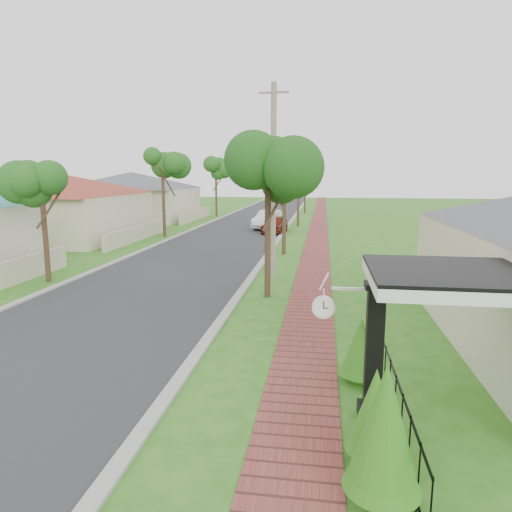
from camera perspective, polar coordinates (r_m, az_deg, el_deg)
The scene contains 16 objects.
ground at distance 10.48m, azimuth -12.95°, elevation -14.59°, with size 160.00×160.00×0.00m, color #2D6718.
road at distance 29.90m, azimuth -4.47°, elevation 1.76°, with size 7.00×120.00×0.02m, color #28282B.
kerb_right at distance 29.31m, azimuth 2.51°, elevation 1.61°, with size 0.30×120.00×0.10m, color #9E9E99.
kerb_left at distance 30.91m, azimuth -11.09°, elevation 1.88°, with size 0.30×120.00×0.10m, color #9E9E99.
sidewalk at distance 29.16m, azimuth 7.60°, elevation 1.49°, with size 1.50×120.00×0.03m, color brown.
porch_post at distance 8.53m, azimuth 14.48°, elevation -12.38°, with size 0.48×0.48×2.52m.
picket_fence at distance 9.71m, azimuth 15.81°, elevation -13.35°, with size 0.03×8.02×1.00m.
street_trees at distance 36.26m, azimuth -1.94°, elevation 10.44°, with size 10.70×37.65×5.89m.
hedge_row at distance 7.69m, azimuth 14.45°, elevation -17.23°, with size 0.90×4.55×2.06m.
far_house_red at distance 34.36m, azimuth -24.50°, elevation 5.90°, with size 15.56×15.56×4.60m.
far_house_grey at distance 46.73m, azimuth -15.17°, elevation 7.34°, with size 15.56×15.56×4.60m.
parked_car_red at distance 34.53m, azimuth 2.37°, elevation 3.99°, with size 1.52×3.78×1.29m, color maroon.
parked_car_white at distance 37.14m, azimuth 1.58°, elevation 4.57°, with size 1.56×4.46×1.47m, color white.
near_tree at distance 15.95m, azimuth 1.50°, elevation 9.86°, with size 2.09×2.09×5.35m.
utility_pole at distance 19.11m, azimuth 2.18°, elevation 9.26°, with size 1.20×0.24×7.98m.
station_clock at distance 8.58m, azimuth 8.69°, elevation -6.16°, with size 1.06×0.13×0.61m.
Camera 1 is at (3.60, -8.84, 4.34)m, focal length 32.00 mm.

